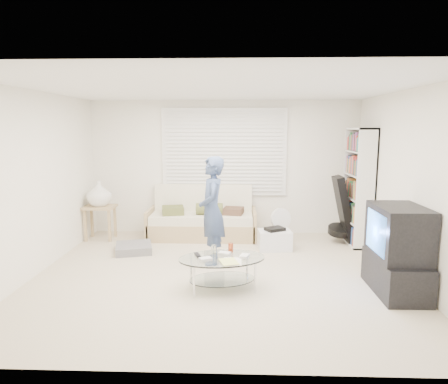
{
  "coord_description": "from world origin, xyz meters",
  "views": [
    {
      "loc": [
        0.26,
        -5.25,
        2.0
      ],
      "look_at": [
        0.06,
        0.3,
        1.1
      ],
      "focal_mm": 32.0,
      "sensor_mm": 36.0,
      "label": 1
    }
  ],
  "objects_px": {
    "futon_sofa": "(202,221)",
    "bookshelf": "(358,187)",
    "tv_unit": "(397,251)",
    "coffee_table": "(222,263)"
  },
  "relations": [
    {
      "from": "futon_sofa",
      "to": "bookshelf",
      "type": "relative_size",
      "value": 0.98
    },
    {
      "from": "bookshelf",
      "to": "tv_unit",
      "type": "height_order",
      "value": "bookshelf"
    },
    {
      "from": "futon_sofa",
      "to": "bookshelf",
      "type": "height_order",
      "value": "bookshelf"
    },
    {
      "from": "coffee_table",
      "to": "bookshelf",
      "type": "bearing_deg",
      "value": 42.52
    },
    {
      "from": "bookshelf",
      "to": "tv_unit",
      "type": "xyz_separation_m",
      "value": [
        -0.13,
        -2.11,
        -0.48
      ]
    },
    {
      "from": "futon_sofa",
      "to": "tv_unit",
      "type": "bearing_deg",
      "value": -42.79
    },
    {
      "from": "tv_unit",
      "to": "coffee_table",
      "type": "relative_size",
      "value": 0.9
    },
    {
      "from": "tv_unit",
      "to": "coffee_table",
      "type": "xyz_separation_m",
      "value": [
        -2.13,
        0.05,
        -0.2
      ]
    },
    {
      "from": "futon_sofa",
      "to": "bookshelf",
      "type": "distance_m",
      "value": 2.81
    },
    {
      "from": "futon_sofa",
      "to": "coffee_table",
      "type": "bearing_deg",
      "value": -78.85
    }
  ]
}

